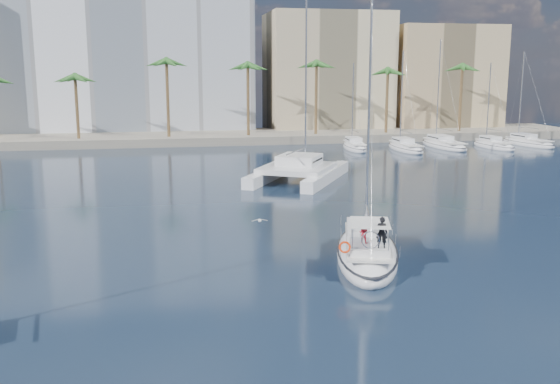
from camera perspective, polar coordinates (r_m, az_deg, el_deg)
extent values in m
plane|color=black|center=(36.43, -1.13, -6.05)|extent=(160.00, 160.00, 0.00)
cube|color=gray|center=(96.04, -7.21, 4.99)|extent=(120.00, 14.00, 1.20)
cube|color=white|center=(107.56, -14.35, 12.54)|extent=(42.00, 16.00, 28.00)
cube|color=#C8B88F|center=(107.95, 4.30, 10.72)|extent=(20.00, 14.00, 20.00)
cube|color=tan|center=(112.93, 14.56, 9.91)|extent=(18.00, 12.00, 18.00)
cylinder|color=brown|center=(91.67, -7.12, 7.62)|extent=(0.44, 0.44, 10.50)
sphere|color=#2B6123|center=(91.51, -7.20, 10.90)|extent=(3.60, 3.60, 3.60)
cylinder|color=brown|center=(99.75, 12.95, 7.70)|extent=(0.44, 0.44, 10.50)
sphere|color=#2B6123|center=(99.60, 13.08, 10.72)|extent=(3.60, 3.60, 3.60)
ellipsoid|color=white|center=(36.36, 7.95, -5.65)|extent=(6.29, 11.31, 2.24)
ellipsoid|color=black|center=(36.27, 7.96, -5.17)|extent=(6.35, 11.42, 0.18)
cube|color=silver|center=(35.92, 8.00, -4.45)|extent=(4.59, 8.45, 0.12)
cube|color=silver|center=(37.03, 7.93, -3.40)|extent=(3.20, 4.03, 0.60)
cube|color=black|center=(37.02, 7.94, -3.37)|extent=(3.10, 3.63, 0.14)
cylinder|color=#B7BABF|center=(37.18, 8.14, 7.24)|extent=(0.15, 0.15, 14.14)
cylinder|color=#B7BABF|center=(35.84, 8.05, -1.91)|extent=(1.31, 4.21, 0.11)
cube|color=silver|center=(33.86, 8.16, -5.00)|extent=(2.71, 3.16, 0.36)
cube|color=silver|center=(33.41, 8.23, -2.79)|extent=(2.71, 3.16, 0.04)
torus|color=silver|center=(32.69, 8.27, -4.37)|extent=(0.93, 0.32, 0.96)
torus|color=red|center=(32.33, 5.95, -5.05)|extent=(0.66, 0.36, 0.64)
imported|color=black|center=(32.92, 9.28, -3.67)|extent=(0.71, 0.57, 1.68)
imported|color=#B41B2A|center=(33.80, 7.67, -3.75)|extent=(0.67, 0.65, 1.08)
cube|color=white|center=(62.64, -0.68, 1.76)|extent=(7.79, 12.40, 1.10)
cube|color=white|center=(61.00, 4.28, 1.48)|extent=(7.79, 12.40, 1.10)
cube|color=silver|center=(61.00, 1.58, 2.22)|extent=(9.10, 9.57, 0.50)
cube|color=silver|center=(61.54, 1.78, 2.96)|extent=(5.27, 5.40, 1.00)
cube|color=black|center=(61.53, 1.78, 3.00)|extent=(5.02, 4.94, 0.18)
cylinder|color=#B7BABF|center=(62.86, 2.39, 10.96)|extent=(0.18, 0.18, 18.14)
ellipsoid|color=silver|center=(43.24, -1.88, -2.62)|extent=(0.23, 0.44, 0.21)
sphere|color=silver|center=(43.44, -1.92, -2.53)|extent=(0.11, 0.11, 0.11)
cube|color=gray|center=(43.19, -2.29, -2.60)|extent=(0.50, 0.18, 0.12)
cube|color=gray|center=(43.28, -1.47, -2.56)|extent=(0.50, 0.18, 0.12)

